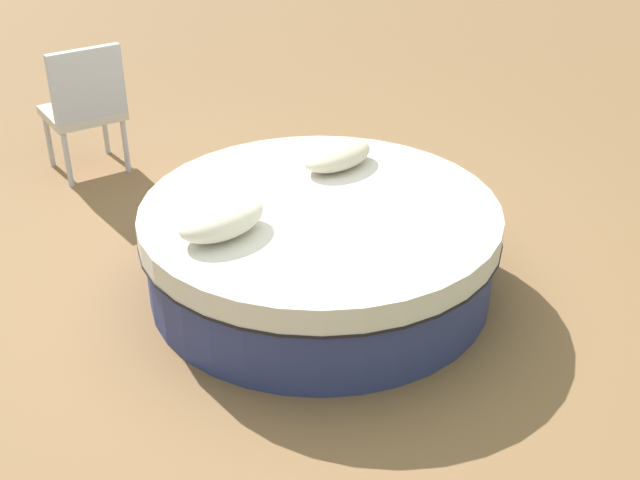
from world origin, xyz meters
TOP-DOWN VIEW (x-y plane):
  - ground_plane at (0.00, 0.00)m, footprint 16.00×16.00m
  - round_bed at (0.00, 0.00)m, footprint 2.03×2.03m
  - throw_pillow_0 at (0.45, 0.30)m, footprint 0.50×0.30m
  - throw_pillow_1 at (-0.57, 0.15)m, footprint 0.51×0.31m
  - patio_chair at (-0.07, 2.30)m, footprint 0.61×0.60m

SIDE VIEW (x-z plane):
  - ground_plane at x=0.00m, z-range 0.00..0.00m
  - round_bed at x=0.00m, z-range 0.01..0.54m
  - patio_chair at x=-0.07m, z-range 0.07..1.05m
  - throw_pillow_0 at x=0.45m, z-range 0.54..0.68m
  - throw_pillow_1 at x=-0.57m, z-range 0.54..0.71m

